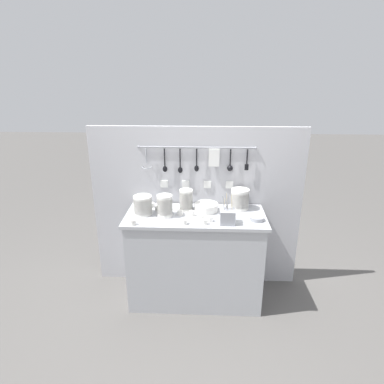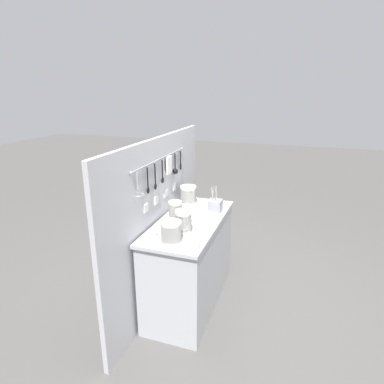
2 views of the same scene
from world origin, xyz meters
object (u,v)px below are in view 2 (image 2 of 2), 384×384
(cup_back_right, at_px, (208,224))
(plate_stack, at_px, (184,211))
(cup_centre, at_px, (208,214))
(bowl_stack_tall_left, at_px, (183,222))
(cup_edge_far, at_px, (191,219))
(bowl_stack_short_front, at_px, (175,212))
(cutlery_caddy, at_px, (215,206))
(cup_edge_near, at_px, (154,234))
(cup_front_right, at_px, (186,223))
(cup_mid_row, at_px, (202,217))
(cup_beside_plates, at_px, (168,232))
(steel_mixing_bowl, at_px, (215,201))
(cup_front_left, at_px, (197,246))
(bowl_stack_wide_centre, at_px, (171,232))
(cup_by_caddy, at_px, (213,217))
(bowl_stack_back_corner, at_px, (188,195))

(cup_back_right, bearing_deg, plate_stack, 57.93)
(plate_stack, relative_size, cup_centre, 4.33)
(bowl_stack_tall_left, xyz_separation_m, cup_edge_far, (0.24, 0.02, -0.08))
(bowl_stack_short_front, relative_size, cup_centre, 3.99)
(plate_stack, xyz_separation_m, cutlery_caddy, (0.18, -0.26, 0.03))
(cup_centre, bearing_deg, cup_back_right, -163.26)
(cup_edge_near, height_order, cup_front_right, same)
(cup_mid_row, xyz_separation_m, cup_beside_plates, (-0.41, 0.17, 0.00))
(cup_edge_far, relative_size, cup_centre, 1.00)
(steel_mixing_bowl, distance_m, cutlery_caddy, 0.27)
(bowl_stack_short_front, height_order, cup_front_left, bowl_stack_short_front)
(cutlery_caddy, bearing_deg, cup_centre, 167.06)
(plate_stack, bearing_deg, steel_mixing_bowl, -23.41)
(plate_stack, bearing_deg, cup_front_left, -151.96)
(bowl_stack_short_front, distance_m, cup_front_left, 0.55)
(cup_edge_near, bearing_deg, bowl_stack_wide_centre, -106.98)
(cup_front_left, xyz_separation_m, cup_by_caddy, (0.60, 0.04, 0.00))
(plate_stack, bearing_deg, cup_by_caddy, -92.35)
(cup_back_right, xyz_separation_m, cup_edge_near, (-0.33, 0.37, 0.00))
(plate_stack, distance_m, cup_edge_near, 0.52)
(cup_back_right, bearing_deg, cup_front_right, 104.26)
(cup_front_right, bearing_deg, cup_centre, -25.39)
(bowl_stack_tall_left, height_order, cutlery_caddy, cutlery_caddy)
(bowl_stack_short_front, xyz_separation_m, bowl_stack_wide_centre, (-0.38, -0.12, -0.01))
(steel_mixing_bowl, bearing_deg, cup_centre, -174.69)
(bowl_stack_back_corner, relative_size, cup_by_caddy, 3.88)
(steel_mixing_bowl, relative_size, cup_back_right, 2.47)
(plate_stack, distance_m, cup_back_right, 0.35)
(bowl_stack_back_corner, relative_size, bowl_stack_tall_left, 0.99)
(cup_back_right, relative_size, cup_mid_row, 1.00)
(cup_by_caddy, relative_size, cup_centre, 1.00)
(cup_front_right, bearing_deg, cup_front_left, -149.28)
(cup_mid_row, relative_size, cup_by_caddy, 1.00)
(bowl_stack_wide_centre, distance_m, cup_by_caddy, 0.59)
(cup_edge_near, bearing_deg, steel_mixing_bowl, -15.28)
(bowl_stack_wide_centre, relative_size, cutlery_caddy, 0.63)
(cutlery_caddy, bearing_deg, cup_edge_near, 154.52)
(cup_mid_row, bearing_deg, cup_edge_far, 138.21)
(bowl_stack_short_front, height_order, plate_stack, bowl_stack_short_front)
(cup_edge_near, bearing_deg, cup_front_left, -103.51)
(bowl_stack_tall_left, bearing_deg, bowl_stack_wide_centre, 171.94)
(cup_front_left, xyz_separation_m, cup_edge_near, (0.10, 0.40, 0.00))
(cup_centre, bearing_deg, cup_front_right, 154.61)
(plate_stack, relative_size, cup_edge_near, 4.33)
(cup_front_right, height_order, cup_by_caddy, same)
(plate_stack, relative_size, cup_by_caddy, 4.33)
(bowl_stack_tall_left, height_order, cup_beside_plates, bowl_stack_tall_left)
(cup_edge_far, xyz_separation_m, cup_beside_plates, (-0.32, 0.09, 0.00))
(bowl_stack_wide_centre, height_order, cup_edge_near, bowl_stack_wide_centre)
(cup_front_left, distance_m, cup_edge_near, 0.41)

